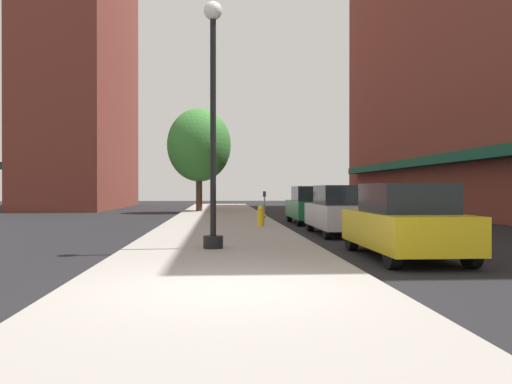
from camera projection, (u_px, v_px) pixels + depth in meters
ground_plane at (305, 221)px, 26.00m from camera, size 90.00×90.00×0.00m
sidewalk_slab at (221, 219)px, 26.72m from camera, size 4.80×50.00×0.12m
building_right_brick at (486, 16)px, 30.67m from camera, size 6.80×40.00×22.70m
building_far_background at (84, 78)px, 43.88m from camera, size 6.80×18.00×21.12m
lamppost at (213, 119)px, 12.95m from camera, size 0.48×0.48×5.90m
fire_hydrant at (261, 216)px, 20.61m from camera, size 0.33×0.26×0.79m
parking_meter_near at (264, 201)px, 25.67m from camera, size 0.14×0.09×1.31m
tree_near at (199, 145)px, 34.99m from camera, size 4.10×4.10×6.62m
car_yellow at (404, 222)px, 11.99m from camera, size 1.80×4.30×1.66m
car_silver at (341, 211)px, 18.17m from camera, size 1.80×4.30×1.66m
car_green at (312, 205)px, 24.01m from camera, size 1.80×4.30×1.66m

